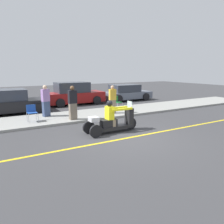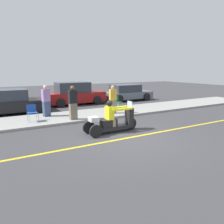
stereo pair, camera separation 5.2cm
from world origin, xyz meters
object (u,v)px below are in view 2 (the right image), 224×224
Objects in this scene: spectator_mid_group at (113,100)px; spectator_with_child at (46,101)px; parked_car_lot_left at (8,102)px; folding_chair_set_back at (117,101)px; spectator_near_curb at (73,103)px; folding_chair_curbside at (32,111)px; parked_car_lot_center at (75,94)px; parked_car_lot_right at (127,93)px; motorcycle_trike at (112,121)px.

spectator_with_child reaches higher than spectator_mid_group.
folding_chair_set_back is at bearing -21.29° from parked_car_lot_left.
parked_car_lot_left is (-5.27, 3.51, -0.20)m from spectator_mid_group.
parked_car_lot_left reaches higher than folding_chair_set_back.
spectator_near_curb is 2.10× the size of folding_chair_curbside.
parked_car_lot_center is at bearing 69.00° from spectator_near_curb.
folding_chair_curbside is (-1.89, 0.64, -0.33)m from spectator_near_curb.
parked_car_lot_right reaches higher than folding_chair_curbside.
spectator_mid_group is 1.98× the size of folding_chair_curbside.
parked_car_lot_right is (6.69, 5.19, -0.30)m from spectator_near_curb.
motorcycle_trike is 7.42m from parked_car_lot_left.
spectator_mid_group reaches higher than motorcycle_trike.
folding_chair_set_back is (3.49, 1.48, -0.33)m from spectator_near_curb.
parked_car_lot_center is (4.77, 1.45, 0.09)m from parked_car_lot_left.
spectator_with_child is 0.39× the size of parked_car_lot_center.
parked_car_lot_right is at bearing 27.89° from folding_chair_curbside.
folding_chair_set_back is (5.39, 0.83, 0.00)m from folding_chair_curbside.
spectator_with_child is (-3.56, 1.07, 0.04)m from spectator_mid_group.
motorcycle_trike reaches higher than folding_chair_curbside.
spectator_near_curb is 5.73m from parked_car_lot_center.
folding_chair_curbside is at bearing -171.23° from folding_chair_set_back.
parked_car_lot_left is (-0.82, 3.25, 0.07)m from folding_chair_curbside.
folding_chair_curbside is 0.18× the size of parked_car_lot_left.
parked_car_lot_right is at bearing 49.26° from spectator_mid_group.
folding_chair_curbside is (-4.45, 0.26, -0.28)m from spectator_mid_group.
spectator_with_child is at bearing -154.16° from parked_car_lot_right.
folding_chair_curbside is at bearing 129.12° from motorcycle_trike.
spectator_near_curb is at bearing -142.22° from parked_car_lot_right.
spectator_with_child reaches higher than motorcycle_trike.
parked_car_lot_right is at bearing -1.95° from parked_car_lot_center.
motorcycle_trike is 1.41× the size of spectator_near_curb.
parked_car_lot_center is at bearing 95.84° from spectator_mid_group.
spectator_mid_group is 6.34m from parked_car_lot_right.
parked_car_lot_center is (2.05, 5.34, -0.16)m from spectator_near_curb.
spectator_mid_group is at bearing -3.29° from folding_chair_curbside.
spectator_with_child is 0.40× the size of parked_car_lot_right.
parked_car_lot_right reaches higher than folding_chair_set_back.
folding_chair_set_back is 0.19× the size of parked_car_lot_right.
parked_car_lot_center is at bearing 178.05° from parked_car_lot_right.
folding_chair_set_back is at bearing 22.89° from spectator_near_curb.
spectator_near_curb reaches higher than spectator_mid_group.
spectator_with_child is at bearing 113.45° from motorcycle_trike.
folding_chair_curbside is 9.71m from parked_car_lot_right.
spectator_near_curb reaches higher than parked_car_lot_left.
parked_car_lot_left is 4.98m from parked_car_lot_center.
parked_car_lot_center is at bearing 51.85° from spectator_with_child.
spectator_mid_group is 6.34m from parked_car_lot_left.
spectator_near_curb is (-2.56, -0.39, 0.05)m from spectator_mid_group.
parked_car_lot_center reaches higher than parked_car_lot_left.
parked_car_lot_left is at bearing 104.21° from folding_chair_curbside.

